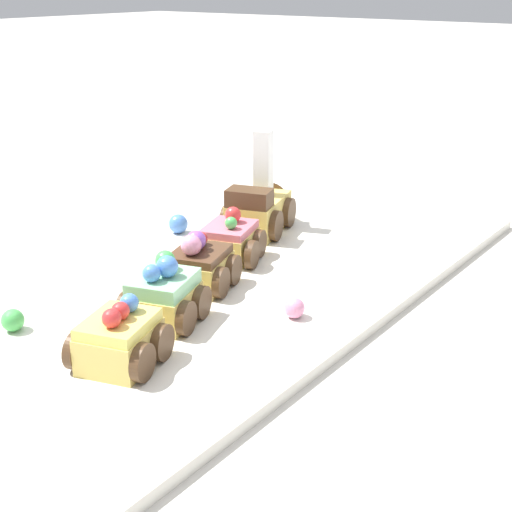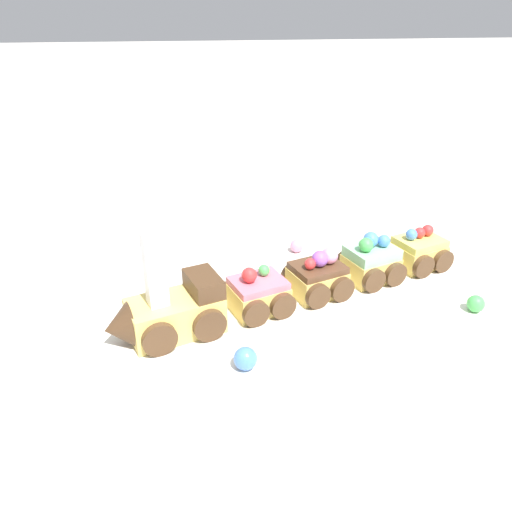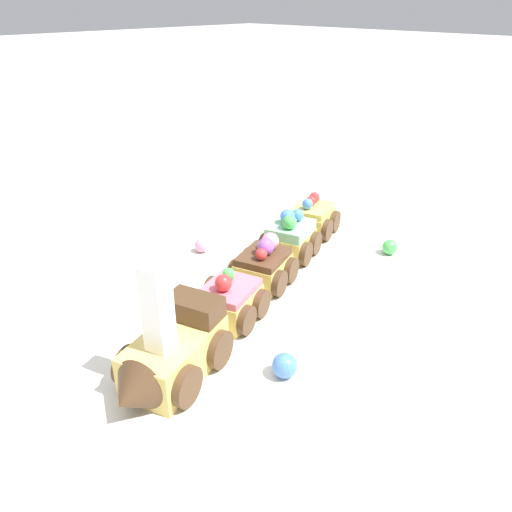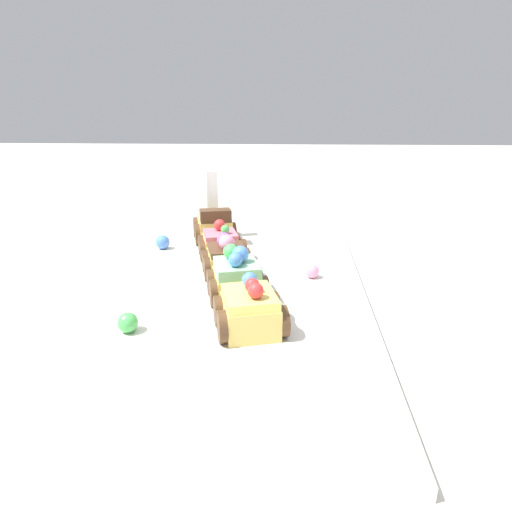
% 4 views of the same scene
% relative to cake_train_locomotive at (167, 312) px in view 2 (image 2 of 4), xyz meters
% --- Properties ---
extents(ground_plane, '(10.00, 10.00, 0.00)m').
position_rel_cake_train_locomotive_xyz_m(ground_plane, '(-0.15, -0.07, -0.04)').
color(ground_plane, beige).
extents(display_board, '(0.77, 0.36, 0.01)m').
position_rel_cake_train_locomotive_xyz_m(display_board, '(-0.15, -0.07, -0.04)').
color(display_board, white).
rests_on(display_board, ground_plane).
extents(cake_train_locomotive, '(0.14, 0.10, 0.13)m').
position_rel_cake_train_locomotive_xyz_m(cake_train_locomotive, '(0.00, 0.00, 0.00)').
color(cake_train_locomotive, '#EACC66').
rests_on(cake_train_locomotive, display_board).
extents(cake_car_strawberry, '(0.09, 0.09, 0.06)m').
position_rel_cake_train_locomotive_xyz_m(cake_car_strawberry, '(-0.11, -0.04, -0.01)').
color(cake_car_strawberry, '#EACC66').
rests_on(cake_car_strawberry, display_board).
extents(cake_car_chocolate, '(0.09, 0.09, 0.06)m').
position_rel_cake_train_locomotive_xyz_m(cake_car_chocolate, '(-0.19, -0.06, -0.01)').
color(cake_car_chocolate, '#EACC66').
rests_on(cake_car_chocolate, display_board).
extents(cake_car_mint, '(0.09, 0.09, 0.07)m').
position_rel_cake_train_locomotive_xyz_m(cake_car_mint, '(-0.27, -0.09, -0.00)').
color(cake_car_mint, '#EACC66').
rests_on(cake_car_mint, display_board).
extents(cake_car_lemon, '(0.09, 0.09, 0.06)m').
position_rel_cake_train_locomotive_xyz_m(cake_car_lemon, '(-0.36, -0.12, -0.01)').
color(cake_car_lemon, '#EACC66').
rests_on(cake_car_lemon, display_board).
extents(gumball_blue, '(0.02, 0.02, 0.02)m').
position_rel_cake_train_locomotive_xyz_m(gumball_blue, '(-0.08, 0.07, -0.02)').
color(gumball_blue, '#4C84E0').
rests_on(gumball_blue, display_board).
extents(gumball_green, '(0.02, 0.02, 0.02)m').
position_rel_cake_train_locomotive_xyz_m(gumball_green, '(-0.38, 0.01, -0.02)').
color(gumball_green, '#4CBC56').
rests_on(gumball_green, display_board).
extents(gumball_pink, '(0.02, 0.02, 0.02)m').
position_rel_cake_train_locomotive_xyz_m(gumball_pink, '(-0.19, -0.18, -0.02)').
color(gumball_pink, pink).
rests_on(gumball_pink, display_board).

